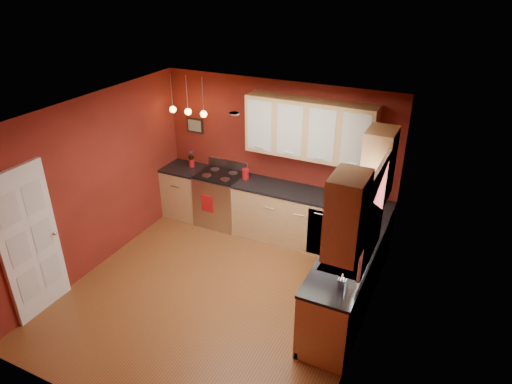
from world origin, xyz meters
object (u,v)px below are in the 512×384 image
at_px(sink, 345,261).
at_px(soap_pump, 342,281).
at_px(red_canister, 245,174).
at_px(gas_range, 221,199).
at_px(coffee_maker, 370,195).

height_order(sink, soap_pump, sink).
bearing_deg(red_canister, sink, -35.67).
height_order(gas_range, soap_pump, soap_pump).
height_order(gas_range, coffee_maker, coffee_maker).
bearing_deg(soap_pump, gas_range, 143.11).
distance_m(gas_range, soap_pump, 3.46).
xyz_separation_m(gas_range, red_canister, (0.47, 0.04, 0.55)).
bearing_deg(coffee_maker, soap_pump, -75.51).
relative_size(sink, red_canister, 3.96).
relative_size(gas_range, soap_pump, 6.05).
bearing_deg(coffee_maker, sink, -77.63).
bearing_deg(sink, red_canister, 144.33).
xyz_separation_m(sink, coffee_maker, (-0.09, 1.61, 0.15)).
bearing_deg(red_canister, gas_range, -174.62).
height_order(red_canister, soap_pump, soap_pump).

